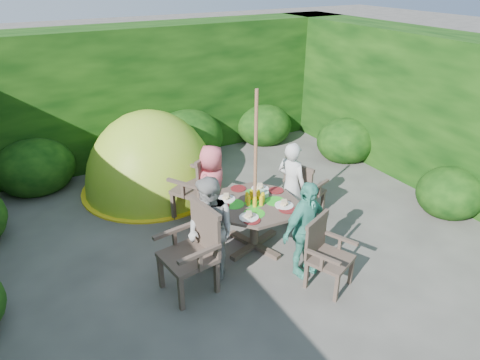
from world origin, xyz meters
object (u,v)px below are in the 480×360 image
child_right (291,185)px  child_front (305,230)px  child_back (212,188)px  dome_tent (154,188)px  garden_chair_front (325,252)px  garden_chair_back (200,186)px  patio_table (255,210)px  parasol_pole (255,175)px  garden_chair_right (303,189)px  child_left (211,230)px  garden_chair_left (194,249)px

child_right → child_front: bearing=134.0°
child_back → dome_tent: dome_tent is taller
garden_chair_front → garden_chair_back: bearing=84.0°
child_back → child_front: child_back is taller
child_front → patio_table: bearing=95.3°
patio_table → child_back: 0.80m
parasol_pole → child_front: bearing=-71.5°
garden_chair_back → garden_chair_right: bearing=122.3°
dome_tent → garden_chair_back: bearing=-87.7°
garden_chair_front → child_right: (0.41, 1.30, 0.20)m
child_left → child_back: (0.50, 1.01, -0.03)m
garden_chair_front → dome_tent: (-0.99, 3.40, -0.45)m
child_back → child_front: bearing=72.5°
patio_table → garden_chair_front: garden_chair_front is taller
child_right → child_back: child_right is taller
patio_table → garden_chair_front: 1.11m
patio_table → garden_chair_back: (-0.33, 1.04, -0.03)m
patio_table → parasol_pole: parasol_pole is taller
garden_chair_right → garden_chair_left: bearing=89.2°
garden_chair_front → child_back: (-0.60, 1.81, 0.18)m
child_right → dome_tent: 2.60m
garden_chair_right → garden_chair_left: (-2.07, -0.71, 0.08)m
patio_table → parasol_pole: size_ratio=0.69×
parasol_pole → child_back: 0.93m
child_right → dome_tent: (-1.41, 2.09, -0.65)m
garden_chair_front → child_front: 0.35m
garden_chair_front → child_left: bearing=120.4°
patio_table → child_front: size_ratio=1.20×
parasol_pole → patio_table: bearing=31.3°
garden_chair_front → child_left: 1.38m
garden_chair_right → child_right: bearing=88.5°
parasol_pole → dome_tent: bearing=105.5°
dome_tent → child_left: bearing=-103.9°
patio_table → garden_chair_front: size_ratio=1.79×
garden_chair_right → garden_chair_back: 1.54m
garden_chair_left → child_right: 1.89m
garden_chair_left → garden_chair_back: size_ratio=0.99×
parasol_pole → child_left: parasol_pole is taller
patio_table → dome_tent: size_ratio=0.55×
parasol_pole → garden_chair_left: 1.22m
child_right → child_back: bearing=44.0°
child_left → child_back: 1.13m
garden_chair_front → child_left: child_left is taller
garden_chair_right → child_left: bearing=88.8°
child_left → dome_tent: dome_tent is taller
garden_chair_left → dome_tent: bearing=163.7°
garden_chair_back → child_back: bearing=73.6°
child_front → dome_tent: size_ratio=0.46×
patio_table → child_left: bearing=-161.4°
child_back → child_front: (0.51, -1.52, -0.00)m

